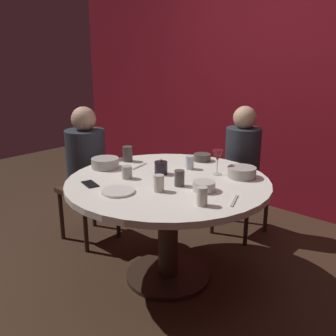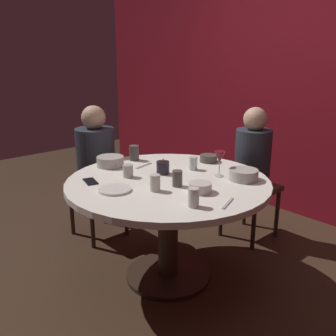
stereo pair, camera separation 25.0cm
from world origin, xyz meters
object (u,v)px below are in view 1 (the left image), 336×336
(cup_center_front, at_px, (128,154))
(bowl_small_white, at_px, (204,186))
(cup_near_candle, at_px, (179,178))
(candle_holder, at_px, (161,168))
(wine_glass, at_px, (218,157))
(bowl_serving_large, at_px, (202,157))
(seated_diner_left, at_px, (86,160))
(cup_beside_wine, at_px, (159,183))
(cup_far_edge, at_px, (202,196))
(bowl_sauce_side, at_px, (242,172))
(cup_by_left_diner, at_px, (127,172))
(dinner_plate, at_px, (118,191))
(cup_by_right_diner, at_px, (190,163))
(dining_table, at_px, (168,200))
(seated_diner_back, at_px, (243,157))
(bowl_salad_center, at_px, (105,163))
(cell_phone, at_px, (90,184))

(cup_center_front, bearing_deg, bowl_small_white, -9.56)
(cup_near_candle, bearing_deg, candle_holder, 157.71)
(wine_glass, xyz_separation_m, bowl_serving_large, (-0.29, 0.22, -0.10))
(seated_diner_left, xyz_separation_m, cup_beside_wine, (1.01, -0.20, 0.08))
(cup_far_edge, bearing_deg, bowl_small_white, 123.88)
(cup_beside_wine, bearing_deg, seated_diner_left, 168.54)
(bowl_sauce_side, xyz_separation_m, cup_near_candle, (-0.20, -0.41, 0.02))
(cup_by_left_diner, xyz_separation_m, cup_far_edge, (0.66, -0.05, 0.01))
(dinner_plate, bearing_deg, cup_far_edge, 19.25)
(cup_beside_wine, bearing_deg, bowl_sauce_side, 67.85)
(bowl_small_white, relative_size, cup_beside_wine, 1.34)
(seated_diner_left, height_order, cup_near_candle, seated_diner_left)
(cup_by_left_diner, distance_m, cup_by_right_diner, 0.48)
(candle_holder, distance_m, bowl_sauce_side, 0.55)
(wine_glass, bearing_deg, dinner_plate, -109.25)
(cup_by_right_diner, bearing_deg, bowl_serving_large, 105.29)
(bowl_serving_large, xyz_separation_m, cup_near_candle, (0.25, -0.57, 0.02))
(cup_by_left_diner, bearing_deg, seated_diner_left, 166.34)
(seated_diner_left, relative_size, cup_center_front, 9.73)
(dining_table, height_order, dinner_plate, dinner_plate)
(seated_diner_back, xyz_separation_m, cup_beside_wine, (0.11, -1.15, 0.09))
(candle_holder, bearing_deg, seated_diner_left, -175.69)
(dinner_plate, bearing_deg, bowl_salad_center, 148.76)
(dining_table, bearing_deg, bowl_sauce_side, 47.14)
(seated_diner_back, xyz_separation_m, bowl_serving_large, (-0.11, -0.43, 0.06))
(dining_table, xyz_separation_m, seated_diner_left, (-0.90, 0.00, 0.12))
(seated_diner_back, relative_size, cup_beside_wine, 10.99)
(bowl_serving_large, xyz_separation_m, bowl_salad_center, (-0.41, -0.63, 0.01))
(bowl_serving_large, relative_size, cup_center_front, 1.14)
(cup_center_front, bearing_deg, cup_by_right_diner, 17.99)
(dinner_plate, xyz_separation_m, cup_beside_wine, (0.17, 0.18, 0.04))
(bowl_salad_center, height_order, cup_far_edge, cup_far_edge)
(cup_beside_wine, bearing_deg, seated_diner_back, 95.36)
(cup_near_candle, bearing_deg, wine_glass, 83.03)
(cup_center_front, xyz_separation_m, cup_far_edge, (0.97, -0.34, -0.01))
(dining_table, relative_size, bowl_small_white, 9.79)
(cell_phone, xyz_separation_m, cup_by_right_diner, (0.26, 0.69, 0.04))
(bowl_salad_center, relative_size, cup_far_edge, 1.87)
(bowl_serving_large, xyz_separation_m, bowl_sauce_side, (0.45, -0.16, 0.01))
(cup_by_left_diner, bearing_deg, cup_by_right_diner, 68.62)
(wine_glass, distance_m, dinner_plate, 0.74)
(seated_diner_back, bearing_deg, cup_far_edge, 20.75)
(dining_table, distance_m, bowl_salad_center, 0.56)
(candle_holder, relative_size, bowl_small_white, 0.80)
(seated_diner_back, bearing_deg, dining_table, 0.00)
(bowl_serving_large, height_order, cup_by_right_diner, cup_by_right_diner)
(dining_table, distance_m, cup_near_candle, 0.25)
(seated_diner_left, bearing_deg, bowl_sauce_side, 16.48)
(dinner_plate, relative_size, cup_by_right_diner, 2.16)
(cell_phone, height_order, bowl_sauce_side, bowl_sauce_side)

